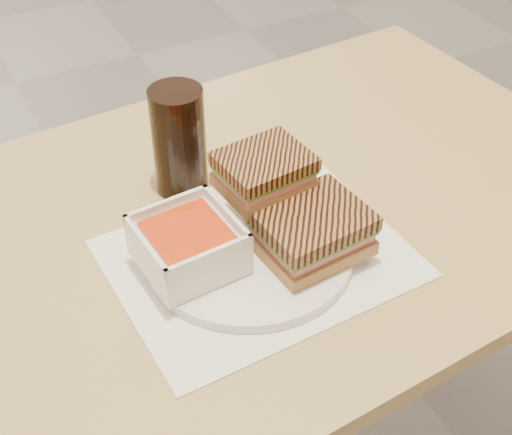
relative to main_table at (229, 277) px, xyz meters
name	(u,v)px	position (x,y,z in m)	size (l,w,h in m)	color
main_table	(229,277)	(0.00, 0.00, 0.00)	(1.25, 0.78, 0.75)	#AA8951
tray_liner	(259,258)	(0.00, -0.09, 0.11)	(0.38, 0.31, 0.00)	white
plate	(249,250)	(-0.01, -0.08, 0.12)	(0.27, 0.27, 0.01)	white
soup_bowl	(188,246)	(-0.09, -0.07, 0.16)	(0.13, 0.13, 0.06)	white
panini_lower	(312,231)	(0.06, -0.12, 0.16)	(0.14, 0.12, 0.06)	#BA8247
panini_upper	(264,172)	(0.04, -0.03, 0.21)	(0.12, 0.10, 0.05)	#BA8247
cola_glass	(179,141)	(-0.03, 0.10, 0.19)	(0.08, 0.08, 0.16)	black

